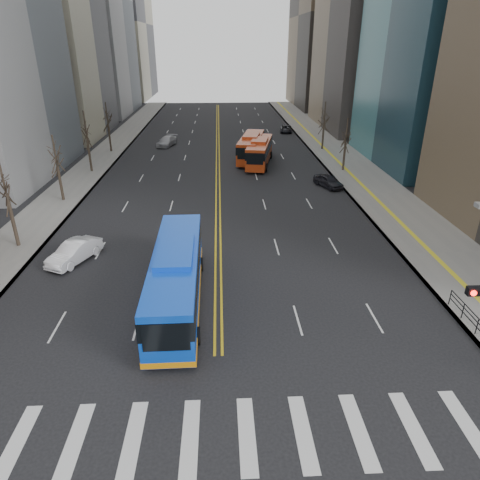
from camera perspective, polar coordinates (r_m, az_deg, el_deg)
The scene contains 14 objects.
ground at distance 19.61m, azimuth -2.87°, elevation -24.62°, with size 220.00×220.00×0.00m, color black.
sidewalk_right at distance 62.08m, azimuth 13.67°, elevation 10.28°, with size 7.00×130.00×0.15m, color gray.
sidewalk_left at distance 61.96m, azimuth -18.64°, elevation 9.66°, with size 5.00×130.00×0.15m, color gray.
crosswalk at distance 19.61m, azimuth -2.87°, elevation -24.61°, with size 26.70×4.00×0.01m.
centerline at distance 69.39m, azimuth -2.97°, elevation 12.35°, with size 0.55×100.00×0.01m.
pedestrian_railing at distance 27.33m, azimuth 29.12°, elevation -9.75°, with size 0.06×6.06×1.02m.
street_trees at distance 48.95m, azimuth -11.72°, elevation 12.47°, with size 35.20×47.20×7.60m.
blue_bus at distance 26.51m, azimuth -8.47°, elevation -4.70°, with size 3.10×12.93×3.73m.
red_bus_near at distance 60.71m, azimuth 1.50°, elevation 12.47°, with size 4.71×11.37×3.52m.
red_bus_far at distance 58.19m, azimuth 2.63°, elevation 11.85°, with size 4.57×11.01×3.42m.
car_white at distance 34.08m, azimuth -21.21°, elevation -1.50°, with size 1.62×4.66×1.53m, color white.
car_dark_mid at distance 49.75m, azimuth 11.71°, elevation 7.69°, with size 1.66×4.13×1.41m, color black.
car_silver at distance 70.58m, azimuth -9.72°, elevation 12.86°, with size 2.06×5.07×1.47m, color #A3A2A7.
car_dark_far at distance 81.33m, azimuth 6.14°, elevation 14.52°, with size 2.04×4.42×1.23m, color black.
Camera 1 is at (0.28, -12.78, 14.88)m, focal length 32.00 mm.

